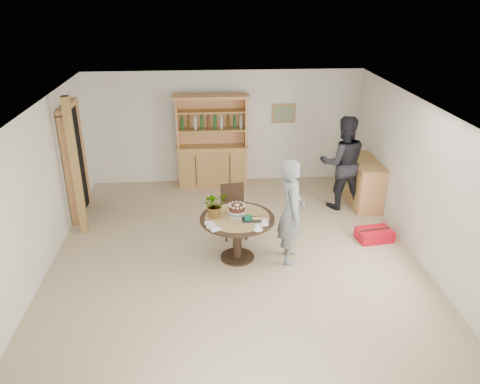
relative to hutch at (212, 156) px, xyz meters
name	(u,v)px	position (x,y,z in m)	size (l,w,h in m)	color
ground	(236,260)	(0.30, -3.24, -0.69)	(7.00, 7.00, 0.00)	tan
room_shell	(235,161)	(0.30, -3.23, 1.05)	(6.04, 7.04, 2.52)	white
doorway	(74,160)	(-2.63, -1.24, 0.42)	(0.13, 1.10, 2.18)	black
pine_post	(75,168)	(-2.40, -2.04, 0.56)	(0.12, 0.12, 2.50)	#AC8148
hutch	(212,156)	(0.00, 0.00, 0.00)	(1.62, 0.54, 2.04)	tan
sideboard	(363,182)	(3.04, -1.24, -0.22)	(0.54, 1.26, 0.94)	tan
dining_table	(237,225)	(0.33, -3.15, -0.08)	(1.20, 1.20, 0.76)	black
dining_chair	(233,207)	(0.32, -2.32, -0.15)	(0.47, 0.47, 0.95)	black
birthday_cake	(237,209)	(0.33, -3.10, 0.19)	(0.30, 0.30, 0.20)	white
flower_vase	(215,204)	(-0.02, -3.10, 0.28)	(0.38, 0.33, 0.42)	#3F7233
gift_tray	(251,219)	(0.55, -3.28, 0.10)	(0.30, 0.20, 0.08)	black
coffee_cup_a	(264,222)	(0.73, -3.43, 0.11)	(0.15, 0.15, 0.09)	white
coffee_cup_b	(258,228)	(0.61, -3.60, 0.11)	(0.15, 0.15, 0.08)	white
napkins	(212,226)	(-0.08, -3.47, 0.09)	(0.24, 0.33, 0.03)	white
teen_boy	(291,212)	(1.18, -3.25, 0.18)	(0.64, 0.42, 1.75)	slate
adult_person	(343,163)	(2.54, -1.33, 0.25)	(0.92, 0.71, 1.89)	black
red_suitcase	(374,235)	(2.80, -2.74, -0.59)	(0.65, 0.48, 0.21)	red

